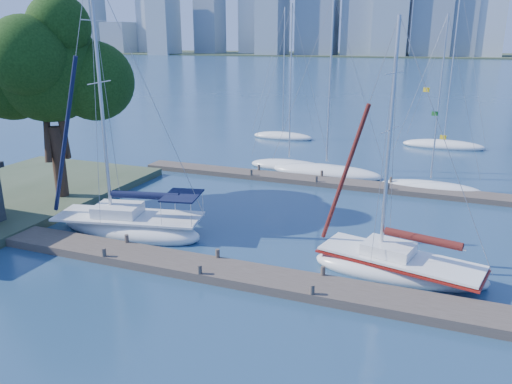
% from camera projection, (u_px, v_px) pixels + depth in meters
% --- Properties ---
extents(ground, '(700.00, 700.00, 0.00)m').
position_uv_depth(ground, '(209.00, 273.00, 22.48)').
color(ground, '#172E4B').
rests_on(ground, ground).
extents(near_dock, '(26.00, 2.00, 0.40)m').
position_uv_depth(near_dock, '(209.00, 269.00, 22.43)').
color(near_dock, '#453B33').
rests_on(near_dock, ground).
extents(far_dock, '(30.00, 1.80, 0.36)m').
position_uv_depth(far_dock, '(332.00, 183.00, 36.00)').
color(far_dock, '#453B33').
rests_on(far_dock, ground).
extents(far_shore, '(800.00, 100.00, 1.50)m').
position_uv_depth(far_shore, '(439.00, 56.00, 307.72)').
color(far_shore, '#38472D').
rests_on(far_shore, ground).
extents(tree, '(9.15, 8.36, 12.59)m').
position_uv_depth(tree, '(48.00, 66.00, 29.53)').
color(tree, black).
rests_on(tree, ground).
extents(sailboat_navy, '(8.87, 4.45, 14.38)m').
position_uv_depth(sailboat_navy, '(128.00, 213.00, 26.86)').
color(sailboat_navy, white).
rests_on(sailboat_navy, ground).
extents(sailboat_maroon, '(7.92, 4.09, 11.56)m').
position_uv_depth(sailboat_maroon, '(399.00, 255.00, 22.09)').
color(sailboat_maroon, white).
rests_on(sailboat_maroon, ground).
extents(bg_boat_1, '(6.52, 2.13, 12.97)m').
position_uv_depth(bg_boat_1, '(289.00, 165.00, 40.55)').
color(bg_boat_1, white).
rests_on(bg_boat_1, ground).
extents(bg_boat_2, '(8.76, 3.40, 13.39)m').
position_uv_depth(bg_boat_2, '(326.00, 172.00, 38.51)').
color(bg_boat_2, white).
rests_on(bg_boat_2, ground).
extents(bg_boat_3, '(7.08, 4.16, 11.96)m').
position_uv_depth(bg_boat_3, '(430.00, 187.00, 34.72)').
color(bg_boat_3, white).
rests_on(bg_boat_3, ground).
extents(bg_boat_6, '(6.75, 4.51, 13.45)m').
position_uv_depth(bg_boat_6, '(283.00, 136.00, 52.78)').
color(bg_boat_6, white).
rests_on(bg_boat_6, ground).
extents(bg_boat_7, '(7.91, 4.72, 15.04)m').
position_uv_depth(bg_boat_7, '(443.00, 145.00, 48.32)').
color(bg_boat_7, white).
rests_on(bg_boat_7, ground).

